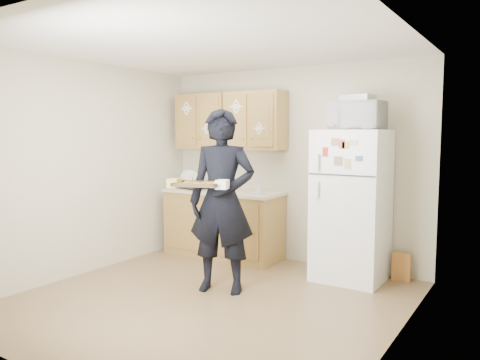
% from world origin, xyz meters
% --- Properties ---
extents(floor, '(3.60, 3.60, 0.00)m').
position_xyz_m(floor, '(0.00, 0.00, 0.00)').
color(floor, brown).
rests_on(floor, ground).
extents(ceiling, '(3.60, 3.60, 0.00)m').
position_xyz_m(ceiling, '(0.00, 0.00, 2.50)').
color(ceiling, white).
rests_on(ceiling, wall_back).
extents(wall_back, '(3.60, 0.04, 2.50)m').
position_xyz_m(wall_back, '(0.00, 1.80, 1.25)').
color(wall_back, beige).
rests_on(wall_back, floor).
extents(wall_front, '(3.60, 0.04, 2.50)m').
position_xyz_m(wall_front, '(0.00, -1.80, 1.25)').
color(wall_front, beige).
rests_on(wall_front, floor).
extents(wall_left, '(0.04, 3.60, 2.50)m').
position_xyz_m(wall_left, '(-1.80, 0.00, 1.25)').
color(wall_left, beige).
rests_on(wall_left, floor).
extents(wall_right, '(0.04, 3.60, 2.50)m').
position_xyz_m(wall_right, '(1.80, 0.00, 1.25)').
color(wall_right, beige).
rests_on(wall_right, floor).
extents(refrigerator, '(0.75, 0.70, 1.70)m').
position_xyz_m(refrigerator, '(0.95, 1.43, 0.85)').
color(refrigerator, white).
rests_on(refrigerator, floor).
extents(base_cabinet, '(1.60, 0.60, 0.86)m').
position_xyz_m(base_cabinet, '(-0.85, 1.48, 0.43)').
color(base_cabinet, olive).
rests_on(base_cabinet, floor).
extents(countertop, '(1.64, 0.64, 0.04)m').
position_xyz_m(countertop, '(-0.85, 1.48, 0.88)').
color(countertop, beige).
rests_on(countertop, base_cabinet).
extents(upper_cab_left, '(0.80, 0.33, 0.75)m').
position_xyz_m(upper_cab_left, '(-1.25, 1.61, 1.83)').
color(upper_cab_left, olive).
rests_on(upper_cab_left, wall_back).
extents(upper_cab_right, '(0.80, 0.33, 0.75)m').
position_xyz_m(upper_cab_right, '(-0.43, 1.61, 1.83)').
color(upper_cab_right, olive).
rests_on(upper_cab_right, wall_back).
extents(cereal_box, '(0.20, 0.07, 0.32)m').
position_xyz_m(cereal_box, '(1.47, 1.67, 0.16)').
color(cereal_box, gold).
rests_on(cereal_box, floor).
extents(person, '(0.81, 0.66, 1.92)m').
position_xyz_m(person, '(-0.05, 0.31, 0.96)').
color(person, black).
rests_on(person, floor).
extents(baking_tray, '(0.53, 0.45, 0.04)m').
position_xyz_m(baking_tray, '(-0.15, 0.03, 1.15)').
color(baking_tray, black).
rests_on(baking_tray, person).
extents(pizza_front_left, '(0.15, 0.15, 0.02)m').
position_xyz_m(pizza_front_left, '(-0.22, -0.08, 1.17)').
color(pizza_front_left, orange).
rests_on(pizza_front_left, baking_tray).
extents(pizza_front_right, '(0.15, 0.15, 0.02)m').
position_xyz_m(pizza_front_right, '(-0.02, -0.01, 1.17)').
color(pizza_front_right, orange).
rests_on(pizza_front_right, baking_tray).
extents(pizza_back_left, '(0.15, 0.15, 0.02)m').
position_xyz_m(pizza_back_left, '(-0.27, 0.06, 1.17)').
color(pizza_back_left, orange).
rests_on(pizza_back_left, baking_tray).
extents(pizza_back_right, '(0.15, 0.15, 0.02)m').
position_xyz_m(pizza_back_right, '(-0.07, 0.13, 1.17)').
color(pizza_back_right, orange).
rests_on(pizza_back_right, baking_tray).
extents(pizza_center, '(0.15, 0.15, 0.02)m').
position_xyz_m(pizza_center, '(-0.15, 0.03, 1.17)').
color(pizza_center, orange).
rests_on(pizza_center, baking_tray).
extents(microwave, '(0.57, 0.40, 0.31)m').
position_xyz_m(microwave, '(1.01, 1.38, 1.85)').
color(microwave, white).
rests_on(microwave, refrigerator).
extents(foil_pan, '(0.37, 0.28, 0.07)m').
position_xyz_m(foil_pan, '(1.00, 1.41, 2.04)').
color(foil_pan, '#B4B3BB').
rests_on(foil_pan, microwave).
extents(dish_rack, '(0.48, 0.41, 0.17)m').
position_xyz_m(dish_rack, '(-1.34, 1.45, 0.98)').
color(dish_rack, black).
rests_on(dish_rack, countertop).
extents(bowl, '(0.25, 0.25, 0.05)m').
position_xyz_m(bowl, '(-1.25, 1.45, 0.95)').
color(bowl, white).
rests_on(bowl, dish_rack).
extents(soap_bottle, '(0.09, 0.09, 0.18)m').
position_xyz_m(soap_bottle, '(-0.22, 1.35, 0.99)').
color(soap_bottle, white).
rests_on(soap_bottle, countertop).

